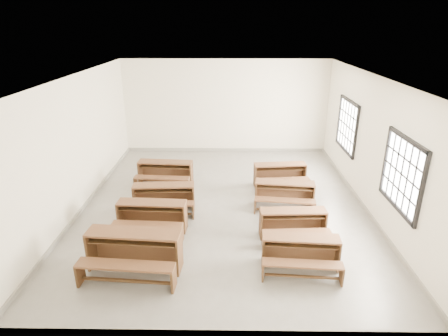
{
  "coord_description": "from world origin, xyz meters",
  "views": [
    {
      "loc": [
        0.12,
        -8.5,
        4.33
      ],
      "look_at": [
        0.0,
        0.0,
        1.0
      ],
      "focal_mm": 30.0,
      "sensor_mm": 36.0,
      "label": 1
    }
  ],
  "objects_px": {
    "desk_set_1": "(152,214)",
    "desk_set_3": "(165,171)",
    "desk_set_2": "(164,196)",
    "desk_set_0": "(134,249)",
    "desk_set_5": "(293,222)",
    "desk_set_4": "(301,251)",
    "desk_set_7": "(280,173)",
    "desk_set_6": "(285,193)"
  },
  "relations": [
    {
      "from": "desk_set_3",
      "to": "desk_set_7",
      "type": "height_order",
      "value": "desk_set_3"
    },
    {
      "from": "desk_set_3",
      "to": "desk_set_6",
      "type": "relative_size",
      "value": 1.03
    },
    {
      "from": "desk_set_2",
      "to": "desk_set_4",
      "type": "bearing_deg",
      "value": -41.67
    },
    {
      "from": "desk_set_4",
      "to": "desk_set_5",
      "type": "bearing_deg",
      "value": 92.76
    },
    {
      "from": "desk_set_0",
      "to": "desk_set_2",
      "type": "height_order",
      "value": "desk_set_0"
    },
    {
      "from": "desk_set_1",
      "to": "desk_set_2",
      "type": "height_order",
      "value": "desk_set_1"
    },
    {
      "from": "desk_set_3",
      "to": "desk_set_6",
      "type": "bearing_deg",
      "value": -18.24
    },
    {
      "from": "desk_set_5",
      "to": "desk_set_6",
      "type": "bearing_deg",
      "value": 86.51
    },
    {
      "from": "desk_set_2",
      "to": "desk_set_4",
      "type": "distance_m",
      "value": 3.7
    },
    {
      "from": "desk_set_6",
      "to": "desk_set_5",
      "type": "bearing_deg",
      "value": -84.13
    },
    {
      "from": "desk_set_2",
      "to": "desk_set_6",
      "type": "distance_m",
      "value": 2.97
    },
    {
      "from": "desk_set_5",
      "to": "desk_set_7",
      "type": "xyz_separation_m",
      "value": [
        0.07,
        2.71,
        0.01
      ]
    },
    {
      "from": "desk_set_1",
      "to": "desk_set_3",
      "type": "height_order",
      "value": "desk_set_3"
    },
    {
      "from": "desk_set_7",
      "to": "desk_set_2",
      "type": "bearing_deg",
      "value": -158.93
    },
    {
      "from": "desk_set_4",
      "to": "desk_set_5",
      "type": "relative_size",
      "value": 1.03
    },
    {
      "from": "desk_set_0",
      "to": "desk_set_7",
      "type": "distance_m",
      "value": 5.02
    },
    {
      "from": "desk_set_0",
      "to": "desk_set_2",
      "type": "relative_size",
      "value": 1.17
    },
    {
      "from": "desk_set_4",
      "to": "desk_set_5",
      "type": "distance_m",
      "value": 1.07
    },
    {
      "from": "desk_set_0",
      "to": "desk_set_1",
      "type": "relative_size",
      "value": 1.16
    },
    {
      "from": "desk_set_4",
      "to": "desk_set_2",
      "type": "bearing_deg",
      "value": 146.46
    },
    {
      "from": "desk_set_0",
      "to": "desk_set_2",
      "type": "bearing_deg",
      "value": 90.7
    },
    {
      "from": "desk_set_2",
      "to": "desk_set_3",
      "type": "xyz_separation_m",
      "value": [
        -0.22,
        1.55,
        0.01
      ]
    },
    {
      "from": "desk_set_2",
      "to": "desk_set_1",
      "type": "bearing_deg",
      "value": -100.15
    },
    {
      "from": "desk_set_3",
      "to": "desk_set_0",
      "type": "bearing_deg",
      "value": -84.93
    },
    {
      "from": "desk_set_1",
      "to": "desk_set_5",
      "type": "xyz_separation_m",
      "value": [
        3.06,
        -0.24,
        -0.03
      ]
    },
    {
      "from": "desk_set_2",
      "to": "desk_set_6",
      "type": "relative_size",
      "value": 1.0
    },
    {
      "from": "desk_set_6",
      "to": "desk_set_0",
      "type": "bearing_deg",
      "value": -133.64
    },
    {
      "from": "desk_set_5",
      "to": "desk_set_6",
      "type": "relative_size",
      "value": 0.94
    },
    {
      "from": "desk_set_4",
      "to": "desk_set_6",
      "type": "relative_size",
      "value": 0.97
    },
    {
      "from": "desk_set_5",
      "to": "desk_set_7",
      "type": "bearing_deg",
      "value": 85.74
    },
    {
      "from": "desk_set_6",
      "to": "desk_set_7",
      "type": "relative_size",
      "value": 1.02
    },
    {
      "from": "desk_set_0",
      "to": "desk_set_6",
      "type": "bearing_deg",
      "value": 44.47
    },
    {
      "from": "desk_set_4",
      "to": "desk_set_1",
      "type": "bearing_deg",
      "value": 160.97
    },
    {
      "from": "desk_set_3",
      "to": "desk_set_4",
      "type": "bearing_deg",
      "value": -46.41
    },
    {
      "from": "desk_set_5",
      "to": "desk_set_4",
      "type": "bearing_deg",
      "value": -94.56
    },
    {
      "from": "desk_set_3",
      "to": "desk_set_5",
      "type": "distance_m",
      "value": 4.2
    },
    {
      "from": "desk_set_2",
      "to": "desk_set_0",
      "type": "bearing_deg",
      "value": -97.58
    },
    {
      "from": "desk_set_7",
      "to": "desk_set_0",
      "type": "bearing_deg",
      "value": -134.74
    },
    {
      "from": "desk_set_1",
      "to": "desk_set_2",
      "type": "bearing_deg",
      "value": 86.66
    },
    {
      "from": "desk_set_0",
      "to": "desk_set_3",
      "type": "distance_m",
      "value": 3.93
    },
    {
      "from": "desk_set_0",
      "to": "desk_set_5",
      "type": "relative_size",
      "value": 1.25
    },
    {
      "from": "desk_set_2",
      "to": "desk_set_3",
      "type": "height_order",
      "value": "desk_set_3"
    }
  ]
}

